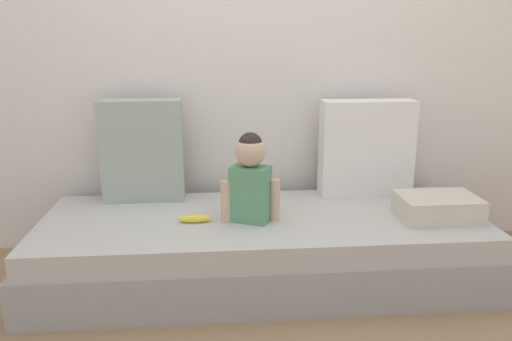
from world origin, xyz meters
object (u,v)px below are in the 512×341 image
at_px(couch, 262,247).
at_px(toddler, 250,177).
at_px(throw_pillow_left, 143,151).
at_px(throw_pillow_right, 366,148).
at_px(banana, 195,219).
at_px(folded_blanket, 438,207).

distance_m(couch, toddler, 0.42).
xyz_separation_m(throw_pillow_left, throw_pillow_right, (1.31, 0.00, -0.01)).
xyz_separation_m(couch, banana, (-0.35, -0.07, 0.20)).
distance_m(couch, banana, 0.41).
bearing_deg(throw_pillow_left, throw_pillow_right, 0.00).
distance_m(toddler, banana, 0.36).
height_order(throw_pillow_right, toddler, throw_pillow_right).
height_order(couch, throw_pillow_left, throw_pillow_left).
height_order(toddler, banana, toddler).
distance_m(toddler, folded_blanket, 0.99).
relative_size(throw_pillow_left, folded_blanket, 1.45).
bearing_deg(folded_blanket, toddler, 177.15).
relative_size(throw_pillow_left, toddler, 1.25).
xyz_separation_m(banana, folded_blanket, (1.26, -0.04, 0.04)).
bearing_deg(folded_blanket, couch, 173.08).
distance_m(banana, folded_blanket, 1.26).
distance_m(throw_pillow_left, banana, 0.57).
bearing_deg(throw_pillow_right, folded_blanket, -60.57).
bearing_deg(throw_pillow_right, couch, -152.47).
relative_size(throw_pillow_right, toddler, 1.21).
relative_size(throw_pillow_right, banana, 3.30).
relative_size(throw_pillow_left, throw_pillow_right, 1.03).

